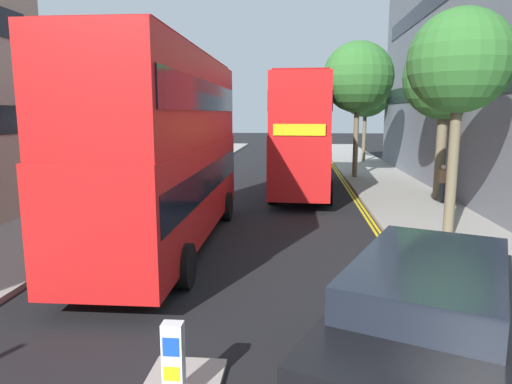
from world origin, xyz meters
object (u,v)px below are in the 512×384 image
double_decker_bus_away (167,144)px  keep_left_bollard (174,365)px  double_decker_bus_oncoming (304,131)px  pedestrian_far (443,183)px  taxi_minivan (423,345)px

double_decker_bus_away → keep_left_bollard: bearing=-74.1°
double_decker_bus_oncoming → pedestrian_far: size_ratio=6.73×
double_decker_bus_away → pedestrian_far: 12.26m
double_decker_bus_away → taxi_minivan: size_ratio=2.10×
double_decker_bus_oncoming → taxi_minivan: bearing=-85.8°
taxi_minivan → pedestrian_far: 15.17m
keep_left_bollard → taxi_minivan: taxi_minivan is taller
double_decker_bus_oncoming → pedestrian_far: double_decker_bus_oncoming is taller
double_decker_bus_away → pedestrian_far: size_ratio=6.69×
taxi_minivan → pedestrian_far: (4.59, 14.46, -0.08)m
double_decker_bus_oncoming → pedestrian_far: (5.88, -3.19, -2.04)m
double_decker_bus_oncoming → keep_left_bollard: bearing=-96.2°
double_decker_bus_oncoming → pedestrian_far: 7.00m
taxi_minivan → keep_left_bollard: bearing=179.3°
double_decker_bus_oncoming → pedestrian_far: bearing=-28.5°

